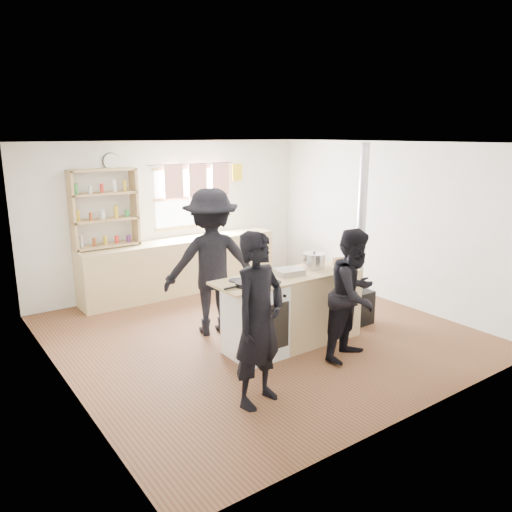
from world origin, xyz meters
name	(u,v)px	position (x,y,z in m)	size (l,w,h in m)	color
ground	(259,333)	(0.00, 0.00, -0.01)	(5.00, 5.00, 0.01)	brown
back_counter	(182,266)	(0.00, 2.22, 0.45)	(3.40, 0.55, 0.90)	#D7BD81
shelving_unit	(104,208)	(-1.20, 2.34, 1.51)	(1.00, 0.28, 1.20)	tan
thermos	(216,227)	(0.68, 2.22, 1.05)	(0.10, 0.10, 0.29)	silver
cooking_island	(293,309)	(0.14, -0.55, 0.47)	(1.97, 0.64, 0.93)	white
skillet_greens	(246,284)	(-0.63, -0.64, 0.96)	(0.27, 0.27, 0.05)	black
roast_tray	(289,271)	(0.07, -0.54, 0.97)	(0.36, 0.32, 0.07)	silver
stockpot_stove	(259,273)	(-0.33, -0.47, 1.00)	(0.20, 0.20, 0.17)	#B6B6B9
stockpot_counter	(314,260)	(0.53, -0.49, 1.03)	(0.29, 0.29, 0.22)	silver
bread_board	(342,263)	(0.85, -0.67, 0.98)	(0.33, 0.28, 0.12)	tan
flue_heater	(359,278)	(1.35, -0.51, 0.65)	(0.35, 0.35, 2.50)	black
person_near_left	(259,320)	(-1.03, -1.45, 0.87)	(0.63, 0.42, 1.73)	black
person_near_right	(354,295)	(0.47, -1.25, 0.78)	(0.76, 0.59, 1.57)	black
person_far	(211,262)	(-0.48, 0.40, 0.97)	(1.25, 0.72, 1.94)	black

